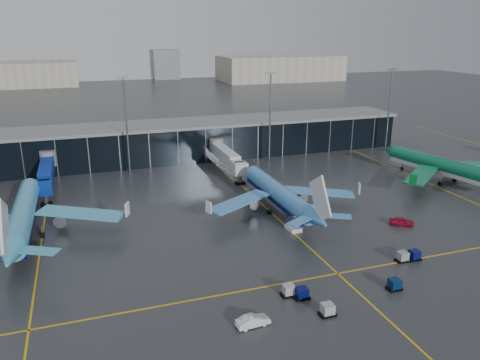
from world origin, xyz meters
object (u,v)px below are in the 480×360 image
object	(u,v)px
mobile_airstair	(293,226)
service_van_white	(253,321)
airliner_klm_near	(278,182)
service_van_red	(402,221)
baggage_carts	(358,281)
airliner_arkefly	(21,202)
airliner_aer_lingus	(444,157)

from	to	relation	value
mobile_airstair	service_van_white	xyz separation A→B (m)	(-17.98, -26.05, -0.02)
airliner_klm_near	service_van_white	bearing A→B (deg)	-118.26
mobile_airstair	service_van_red	size ratio (longest dim) A/B	0.74
airliner_klm_near	mobile_airstair	world-z (taller)	airliner_klm_near
baggage_carts	service_van_red	world-z (taller)	baggage_carts
airliner_arkefly	airliner_klm_near	bearing A→B (deg)	-3.46
airliner_klm_near	airliner_aer_lingus	world-z (taller)	airliner_aer_lingus
airliner_arkefly	service_van_red	size ratio (longest dim) A/B	9.45
airliner_klm_near	service_van_white	size ratio (longest dim) A/B	8.68
airliner_arkefly	baggage_carts	size ratio (longest dim) A/B	1.64
airliner_aer_lingus	service_van_white	world-z (taller)	airliner_aer_lingus
mobile_airstair	service_van_white	bearing A→B (deg)	-128.62
baggage_carts	service_van_white	distance (m)	19.04
airliner_arkefly	airliner_aer_lingus	distance (m)	96.76
airliner_klm_near	baggage_carts	world-z (taller)	airliner_klm_near
airliner_klm_near	airliner_arkefly	bearing A→B (deg)	175.73
service_van_red	service_van_white	xyz separation A→B (m)	(-39.17, -21.27, -0.03)
airliner_klm_near	service_van_white	world-z (taller)	airliner_klm_near
service_van_red	baggage_carts	bearing A→B (deg)	160.70
airliner_klm_near	service_van_red	distance (m)	25.84
mobile_airstair	airliner_aer_lingus	bearing A→B (deg)	13.82
airliner_arkefly	baggage_carts	xyz separation A→B (m)	(48.91, -35.77, -5.96)
service_van_red	mobile_airstair	bearing A→B (deg)	108.77
airliner_arkefly	airliner_aer_lingus	xyz separation A→B (m)	(96.75, 1.42, -0.31)
airliner_arkefly	mobile_airstair	bearing A→B (deg)	-16.10
baggage_carts	service_van_red	size ratio (longest dim) A/B	5.77
airliner_klm_near	airliner_aer_lingus	distance (m)	47.20
airliner_arkefly	service_van_white	xyz separation A→B (m)	(30.39, -40.18, -5.97)
airliner_aer_lingus	service_van_white	bearing A→B (deg)	-159.89
service_van_red	airliner_aer_lingus	bearing A→B (deg)	-21.74
airliner_arkefly	airliner_klm_near	distance (m)	49.87
airliner_arkefly	airliner_klm_near	xyz separation A→B (m)	(49.77, -3.17, -0.62)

